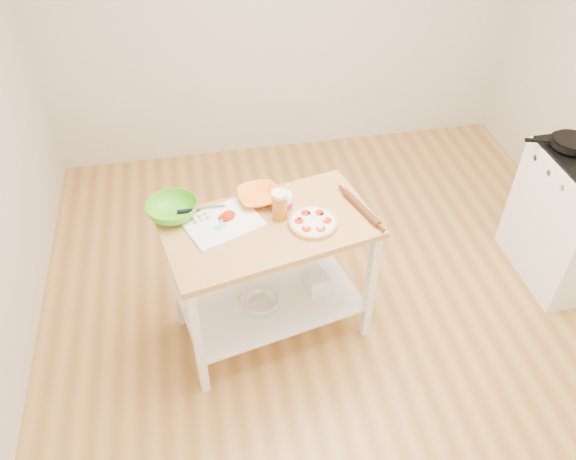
# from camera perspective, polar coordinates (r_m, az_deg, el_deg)

# --- Properties ---
(room_shell) EXTENTS (4.04, 4.54, 2.74)m
(room_shell) POSITION_cam_1_polar(r_m,az_deg,el_deg) (2.80, 8.24, 6.78)
(room_shell) COLOR #B78543
(room_shell) RESTS_ON ground
(prep_island) EXTENTS (1.26, 0.86, 0.90)m
(prep_island) POSITION_cam_1_polar(r_m,az_deg,el_deg) (3.26, -1.82, -2.77)
(prep_island) COLOR tan
(prep_island) RESTS_ON ground
(skillet) EXTENTS (0.41, 0.27, 0.03)m
(skillet) POSITION_cam_1_polar(r_m,az_deg,el_deg) (4.03, 26.77, 7.94)
(skillet) COLOR black
(skillet) RESTS_ON gas_stove
(pizza) EXTENTS (0.27, 0.27, 0.04)m
(pizza) POSITION_cam_1_polar(r_m,az_deg,el_deg) (3.08, 2.56, 0.77)
(pizza) COLOR tan
(pizza) RESTS_ON prep_island
(cutting_board) EXTENTS (0.48, 0.43, 0.04)m
(cutting_board) POSITION_cam_1_polar(r_m,az_deg,el_deg) (3.12, -6.72, 0.81)
(cutting_board) COLOR white
(cutting_board) RESTS_ON prep_island
(spatula) EXTENTS (0.11, 0.13, 0.01)m
(spatula) POSITION_cam_1_polar(r_m,az_deg,el_deg) (3.11, -6.57, 0.91)
(spatula) COLOR #4DD9B8
(spatula) RESTS_ON cutting_board
(knife) EXTENTS (0.27, 0.03, 0.01)m
(knife) POSITION_cam_1_polar(r_m,az_deg,el_deg) (3.20, -9.49, 2.03)
(knife) COLOR silver
(knife) RESTS_ON cutting_board
(orange_bowl) EXTENTS (0.26, 0.26, 0.06)m
(orange_bowl) POSITION_cam_1_polar(r_m,az_deg,el_deg) (3.24, -2.98, 3.43)
(orange_bowl) COLOR orange
(orange_bowl) RESTS_ON prep_island
(green_bowl) EXTENTS (0.39, 0.39, 0.09)m
(green_bowl) POSITION_cam_1_polar(r_m,az_deg,el_deg) (3.18, -11.68, 2.03)
(green_bowl) COLOR #4AB41B
(green_bowl) RESTS_ON prep_island
(beer_pint) EXTENTS (0.09, 0.09, 0.18)m
(beer_pint) POSITION_cam_1_polar(r_m,az_deg,el_deg) (3.08, -0.86, 2.53)
(beer_pint) COLOR #B36514
(beer_pint) RESTS_ON prep_island
(yogurt_tub) EXTENTS (0.10, 0.10, 0.21)m
(yogurt_tub) POSITION_cam_1_polar(r_m,az_deg,el_deg) (3.14, -0.44, 2.72)
(yogurt_tub) COLOR white
(yogurt_tub) RESTS_ON prep_island
(rolling_pin) EXTENTS (0.14, 0.34, 0.04)m
(rolling_pin) POSITION_cam_1_polar(r_m,az_deg,el_deg) (3.20, 7.41, 2.28)
(rolling_pin) COLOR #5C2C15
(rolling_pin) RESTS_ON prep_island
(shelf_glass_bowl) EXTENTS (0.29, 0.29, 0.07)m
(shelf_glass_bowl) POSITION_cam_1_polar(r_m,az_deg,el_deg) (3.50, -2.77, -7.31)
(shelf_glass_bowl) COLOR silver
(shelf_glass_bowl) RESTS_ON prep_island
(shelf_bin) EXTENTS (0.15, 0.15, 0.13)m
(shelf_bin) POSITION_cam_1_polar(r_m,az_deg,el_deg) (3.56, 2.95, -5.40)
(shelf_bin) COLOR white
(shelf_bin) RESTS_ON prep_island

